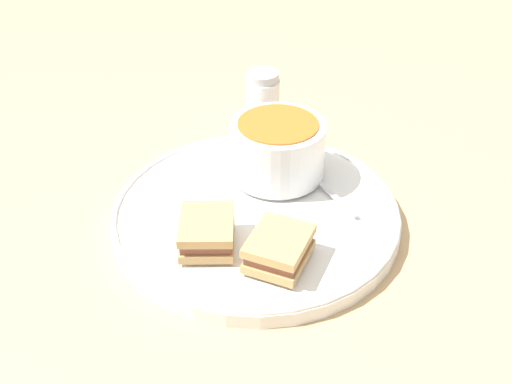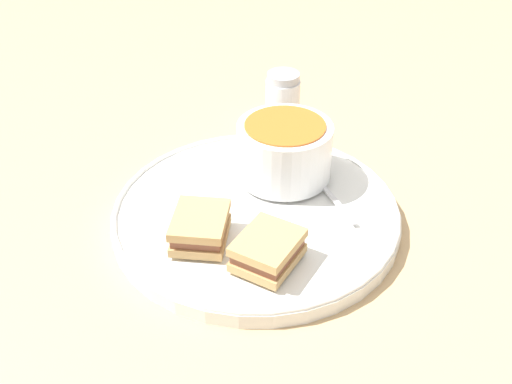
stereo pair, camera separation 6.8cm
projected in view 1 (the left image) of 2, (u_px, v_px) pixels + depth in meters
The scene contains 7 objects.
ground_plane at pixel (256, 221), 0.71m from camera, with size 2.40×2.40×0.00m, color tan.
plate at pixel (256, 213), 0.70m from camera, with size 0.33×0.33×0.02m.
soup_bowl at pixel (277, 148), 0.73m from camera, with size 0.12×0.12×0.07m.
spoon at pixel (309, 172), 0.74m from camera, with size 0.13×0.03×0.01m.
sandwich_half_near at pixel (207, 231), 0.63m from camera, with size 0.09×0.08×0.03m.
sandwich_half_far at pixel (279, 248), 0.61m from camera, with size 0.09×0.09×0.03m.
salt_shaker at pixel (263, 98), 0.88m from camera, with size 0.05×0.05×0.08m.
Camera 1 is at (0.50, -0.22, 0.44)m, focal length 42.00 mm.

